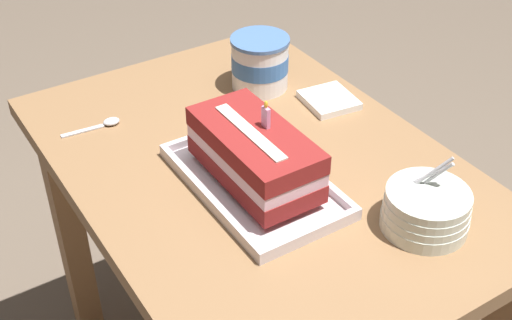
# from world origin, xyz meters

# --- Properties ---
(dining_table) EXTENTS (0.95, 0.66, 0.76)m
(dining_table) POSITION_xyz_m (0.00, 0.00, 0.62)
(dining_table) COLOR olive
(dining_table) RESTS_ON ground_plane
(foil_tray) EXTENTS (0.35, 0.20, 0.02)m
(foil_tray) POSITION_xyz_m (0.06, -0.04, 0.76)
(foil_tray) COLOR silver
(foil_tray) RESTS_ON dining_table
(birthday_cake) EXTENTS (0.26, 0.13, 0.15)m
(birthday_cake) POSITION_xyz_m (0.06, -0.04, 0.83)
(birthday_cake) COLOR maroon
(birthday_cake) RESTS_ON foil_tray
(bowl_stack) EXTENTS (0.15, 0.15, 0.13)m
(bowl_stack) POSITION_xyz_m (0.30, 0.13, 0.79)
(bowl_stack) COLOR silver
(bowl_stack) RESTS_ON dining_table
(ice_cream_tub) EXTENTS (0.13, 0.13, 0.12)m
(ice_cream_tub) POSITION_xyz_m (-0.23, 0.16, 0.81)
(ice_cream_tub) COLOR white
(ice_cream_tub) RESTS_ON dining_table
(serving_spoon_near_tray) EXTENTS (0.03, 0.12, 0.01)m
(serving_spoon_near_tray) POSITION_xyz_m (-0.27, -0.19, 0.76)
(serving_spoon_near_tray) COLOR silver
(serving_spoon_near_tray) RESTS_ON dining_table
(napkin_pile) EXTENTS (0.12, 0.11, 0.02)m
(napkin_pile) POSITION_xyz_m (-0.09, 0.24, 0.76)
(napkin_pile) COLOR white
(napkin_pile) RESTS_ON dining_table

